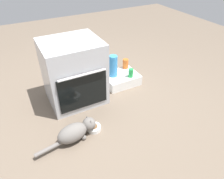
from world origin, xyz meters
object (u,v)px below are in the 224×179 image
Objects in this scene: food_bowl at (94,128)px; soda_can at (131,73)px; cat at (75,131)px; sauce_jar at (126,64)px; oven at (74,72)px; pantry_cabinet at (121,79)px; water_bottle at (113,66)px.

soda_can is at bearing 34.43° from food_bowl.
cat is at bearing -150.15° from soda_can.
food_bowl is 0.97m from soda_can.
sauce_jar is at bearing 75.61° from soda_can.
oven is 6.43× the size of soda_can.
pantry_cabinet is 0.24m from sauce_jar.
cat is 1.34m from sauce_jar.
water_bottle is (-0.26, -0.11, 0.08)m from sauce_jar.
sauce_jar reaches higher than pantry_cabinet.
sauce_jar is at bearing 41.80° from pantry_cabinet.
water_bottle is at bearing 145.33° from soda_can.
sauce_jar is 1.17× the size of soda_can.
food_bowl is (-0.70, -0.65, -0.04)m from pantry_cabinet.
soda_can is at bearing 21.04° from cat.
oven is 0.71m from food_bowl.
water_bottle is at bearing -157.42° from sauce_jar.
pantry_cabinet is 1.14m from cat.
pantry_cabinet is 3.17× the size of food_bowl.
pantry_cabinet is 0.25m from water_bottle.
cat is 5.41× the size of soda_can.
cat reaches higher than food_bowl.
sauce_jar is at bearing 22.58° from water_bottle.
soda_can reaches higher than pantry_cabinet.
water_bottle is at bearing 167.38° from pantry_cabinet.
food_bowl is (-0.03, -0.61, -0.36)m from oven.
sauce_jar is (0.85, 0.78, 0.18)m from food_bowl.
food_bowl is at bearing -131.25° from water_bottle.
food_bowl is at bearing -145.57° from soda_can.
water_bottle reaches higher than food_bowl.
oven is at bearing 61.00° from cat.
water_bottle is 0.25m from soda_can.
oven is at bearing 174.96° from soda_can.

